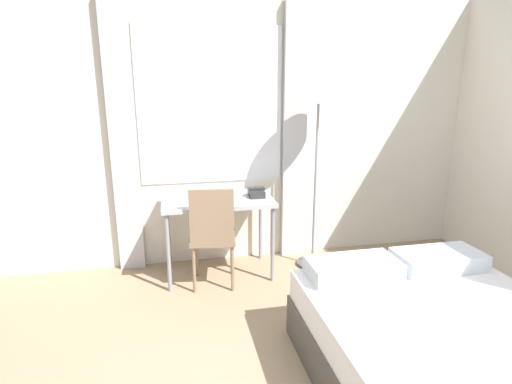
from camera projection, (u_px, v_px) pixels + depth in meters
The scene contains 7 objects.
wall_back_with_window at pixel (249, 130), 4.03m from camera, with size 5.62×0.13×2.70m.
desk at pixel (218, 206), 3.76m from camera, with size 1.03×0.60×0.77m.
desk_chair at pixel (213, 231), 3.54m from camera, with size 0.45×0.45×0.95m.
bed at pixel (467, 375), 2.18m from camera, with size 1.48×1.98×0.63m.
standing_lamp at pixel (318, 103), 3.70m from camera, with size 0.44×0.44×1.88m.
telephone at pixel (256, 193), 3.79m from camera, with size 0.16×0.18×0.09m.
book at pixel (219, 197), 3.74m from camera, with size 0.26×0.19×0.02m.
Camera 1 is at (-0.83, -1.29, 1.79)m, focal length 28.00 mm.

